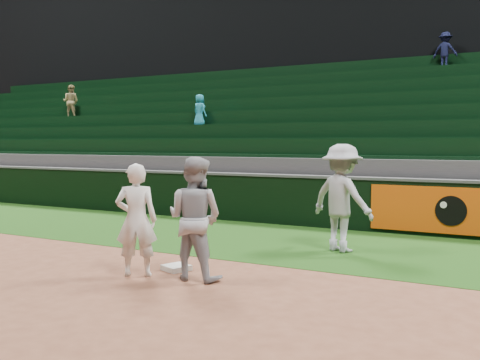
# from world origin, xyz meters

# --- Properties ---
(ground) EXTENTS (70.00, 70.00, 0.00)m
(ground) POSITION_xyz_m (0.00, 0.00, 0.00)
(ground) COLOR brown
(ground) RESTS_ON ground
(foul_grass) EXTENTS (36.00, 4.20, 0.01)m
(foul_grass) POSITION_xyz_m (0.00, 3.00, 0.00)
(foul_grass) COLOR #15380E
(foul_grass) RESTS_ON ground
(upper_deck) EXTENTS (40.00, 12.00, 12.00)m
(upper_deck) POSITION_xyz_m (0.00, 17.45, 6.00)
(upper_deck) COLOR black
(upper_deck) RESTS_ON ground
(first_base) EXTENTS (0.48, 0.48, 0.08)m
(first_base) POSITION_xyz_m (-0.12, -0.09, 0.04)
(first_base) COLOR silver
(first_base) RESTS_ON ground
(first_baseman) EXTENTS (0.75, 0.68, 1.73)m
(first_baseman) POSITION_xyz_m (-0.44, -0.67, 0.87)
(first_baseman) COLOR white
(first_baseman) RESTS_ON ground
(baserunner) EXTENTS (0.92, 0.73, 1.84)m
(baserunner) POSITION_xyz_m (0.44, -0.40, 0.92)
(baserunner) COLOR #9B9DA5
(baserunner) RESTS_ON ground
(base_coach) EXTENTS (1.48, 1.15, 2.01)m
(base_coach) POSITION_xyz_m (1.76, 2.59, 1.01)
(base_coach) COLOR #9B9EA8
(base_coach) RESTS_ON foul_grass
(field_wall) EXTENTS (36.00, 0.45, 1.25)m
(field_wall) POSITION_xyz_m (0.03, 5.20, 0.63)
(field_wall) COLOR black
(field_wall) RESTS_ON ground
(stadium_seating) EXTENTS (36.00, 5.95, 5.50)m
(stadium_seating) POSITION_xyz_m (-0.01, 8.97, 1.70)
(stadium_seating) COLOR #38373A
(stadium_seating) RESTS_ON ground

